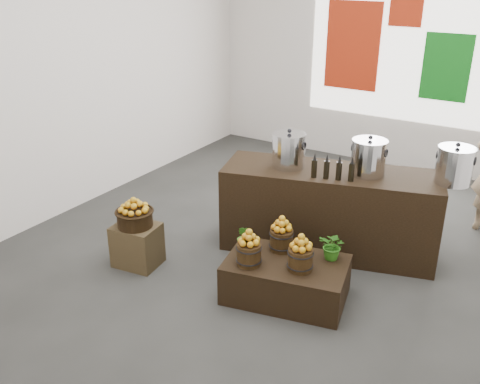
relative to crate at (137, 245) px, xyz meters
The scene contains 23 objects.
ground 1.72m from the crate, 44.85° to the left, with size 7.00×7.00×0.00m, color #343432.
back_wall 5.16m from the crate, 75.60° to the left, with size 6.00×0.04×4.00m, color silver.
back_opening 5.22m from the crate, 72.16° to the left, with size 3.20×0.02×2.40m, color white.
deco_red_left 4.99m from the crate, 82.60° to the left, with size 0.90×0.04×1.40m, color #AA250D.
deco_green_right 5.33m from the crate, 65.72° to the left, with size 0.70×0.04×1.00m, color #106B18.
deco_red_upper 5.37m from the crate, 73.24° to the left, with size 0.50×0.04×0.50m, color #AA250D.
crate is the anchor object (origin of this frame).
wicker_basket 0.33m from the crate, ahead, with size 0.39×0.39×0.18m, color black.
apples_in_basket 0.50m from the crate, ahead, with size 0.30×0.30×0.16m, color #900409, non-canonical shape.
display_table 1.75m from the crate, 10.12° to the left, with size 1.20×0.74×0.42m, color black.
apple_bucket_front_left 1.45m from the crate, ahead, with size 0.24×0.24×0.22m, color #36240E.
apples_in_bucket_front_left 1.50m from the crate, ahead, with size 0.18×0.18×0.16m, color #900409, non-canonical shape.
apple_bucket_front_right 1.93m from the crate, ahead, with size 0.24×0.24×0.22m, color #36240E.
apples_in_bucket_front_right 1.97m from the crate, ahead, with size 0.18×0.18×0.16m, color #900409, non-canonical shape.
apple_bucket_rear 1.66m from the crate, 17.77° to the left, with size 0.24×0.24×0.22m, color #36240E.
apples_in_bucket_rear 1.70m from the crate, 17.77° to the left, with size 0.18×0.18×0.16m, color #900409, non-canonical shape.
herb_garnish_right 2.20m from the crate, 16.05° to the left, with size 0.27×0.23×0.30m, color #276916.
herb_garnish_left 1.31m from the crate, 12.71° to the left, with size 0.16×0.13×0.29m, color #276916.
counter 2.24m from the crate, 41.18° to the left, with size 2.44×0.78×1.00m, color black.
stock_pot_left 2.02m from the crate, 48.05° to the left, with size 0.38×0.38×0.38m, color silver.
stock_pot_center 2.75m from the crate, 37.50° to the left, with size 0.38×0.38×0.38m, color silver.
stock_pot_right 3.55m from the crate, 32.02° to the left, with size 0.38×0.38×0.38m, color silver.
oil_cruets 2.31m from the crate, 35.23° to the left, with size 0.36×0.07×0.28m, color black, non-canonical shape.
Camera 1 is at (2.57, -5.05, 3.19)m, focal length 40.00 mm.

